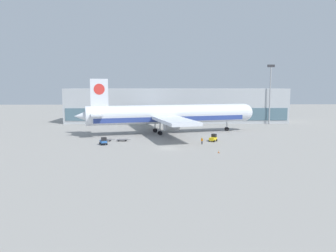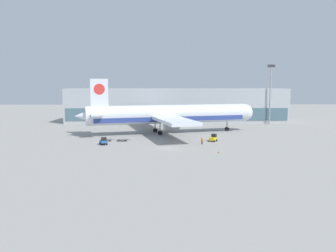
% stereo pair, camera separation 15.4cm
% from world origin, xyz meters
% --- Properties ---
extents(ground_plane, '(400.00, 400.00, 0.00)m').
position_xyz_m(ground_plane, '(0.00, 0.00, 0.00)').
color(ground_plane, gray).
extents(terminal_building, '(90.00, 18.20, 14.00)m').
position_xyz_m(terminal_building, '(4.98, 61.13, 6.99)').
color(terminal_building, '#B2B7BC').
rests_on(terminal_building, ground_plane).
extents(light_mast, '(2.80, 0.50, 23.28)m').
position_xyz_m(light_mast, '(41.49, 51.06, 13.48)').
color(light_mast, '#9EA0A5').
rests_on(light_mast, ground_plane).
extents(airplane_main, '(56.94, 48.46, 17.00)m').
position_xyz_m(airplane_main, '(0.68, 25.79, 5.84)').
color(airplane_main, silver).
rests_on(airplane_main, ground_plane).
extents(baggage_tug_foreground, '(2.38, 2.79, 2.00)m').
position_xyz_m(baggage_tug_foreground, '(-16.12, 5.35, 0.88)').
color(baggage_tug_foreground, '#2D66B7').
rests_on(baggage_tug_foreground, ground_plane).
extents(baggage_tug_mid, '(2.58, 2.82, 2.00)m').
position_xyz_m(baggage_tug_mid, '(12.62, 9.92, 0.88)').
color(baggage_tug_mid, yellow).
rests_on(baggage_tug_mid, ground_plane).
extents(baggage_dolly_lead, '(3.70, 1.51, 0.48)m').
position_xyz_m(baggage_dolly_lead, '(-16.29, 11.00, 0.39)').
color(baggage_dolly_lead, '#56565B').
rests_on(baggage_dolly_lead, ground_plane).
extents(baggage_dolly_second, '(3.70, 1.51, 0.48)m').
position_xyz_m(baggage_dolly_second, '(-12.00, 10.94, 0.39)').
color(baggage_dolly_second, '#56565B').
rests_on(baggage_dolly_second, ground_plane).
extents(ground_crew_near, '(0.46, 0.40, 1.79)m').
position_xyz_m(ground_crew_near, '(8.98, 5.35, 1.06)').
color(ground_crew_near, black).
rests_on(ground_crew_near, ground_plane).
extents(traffic_cone_near, '(0.40, 0.40, 0.56)m').
position_xyz_m(traffic_cone_near, '(11.32, -5.68, 0.27)').
color(traffic_cone_near, black).
rests_on(traffic_cone_near, ground_plane).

